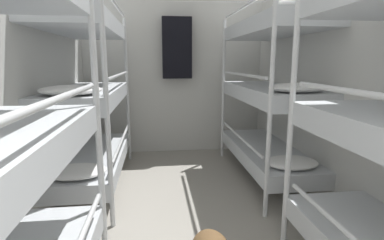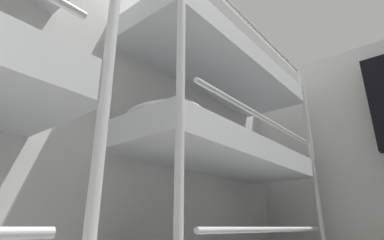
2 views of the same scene
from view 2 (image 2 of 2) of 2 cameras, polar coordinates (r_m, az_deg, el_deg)
name	(u,v)px [view 2 (image 2 of 2)]	position (r m, az deg, el deg)	size (l,w,h in m)	color
wall_left	(47,109)	(1.83, -25.84, 1.90)	(0.06, 5.18, 2.33)	silver
bunk_stack_left_far	(224,153)	(2.28, 6.16, -6.33)	(0.69, 1.90, 2.05)	silver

